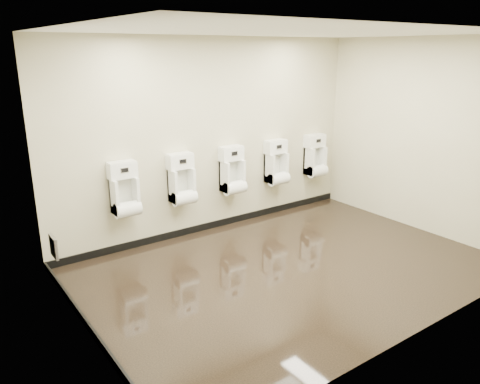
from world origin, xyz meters
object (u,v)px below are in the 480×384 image
object	(u,v)px
urinal_0	(125,193)
urinal_4	(315,159)
urinal_3	(277,166)
access_panel	(54,247)
urinal_1	(182,183)
urinal_2	(233,174)

from	to	relation	value
urinal_0	urinal_4	distance (m)	3.41
urinal_0	urinal_3	size ratio (longest dim) A/B	1.00
urinal_3	urinal_4	size ratio (longest dim) A/B	1.00
access_panel	urinal_0	bearing A→B (deg)	22.24
access_panel	urinal_1	world-z (taller)	urinal_1
access_panel	urinal_3	bearing A→B (deg)	6.75
urinal_3	urinal_4	distance (m)	0.86
urinal_0	urinal_2	world-z (taller)	same
access_panel	urinal_3	xyz separation A→B (m)	(3.59, 0.43, 0.33)
access_panel	urinal_0	size ratio (longest dim) A/B	0.36
urinal_2	urinal_3	distance (m)	0.86
urinal_0	urinal_3	distance (m)	2.55
urinal_4	urinal_2	bearing A→B (deg)	180.00
access_panel	urinal_3	world-z (taller)	urinal_3
urinal_0	urinal_4	size ratio (longest dim) A/B	1.00
urinal_4	urinal_3	bearing A→B (deg)	180.00
urinal_1	urinal_4	world-z (taller)	same
access_panel	urinal_1	size ratio (longest dim) A/B	0.36
access_panel	urinal_2	bearing A→B (deg)	8.83
access_panel	urinal_0	distance (m)	1.17
urinal_1	urinal_3	bearing A→B (deg)	0.00
access_panel	urinal_2	size ratio (longest dim) A/B	0.36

